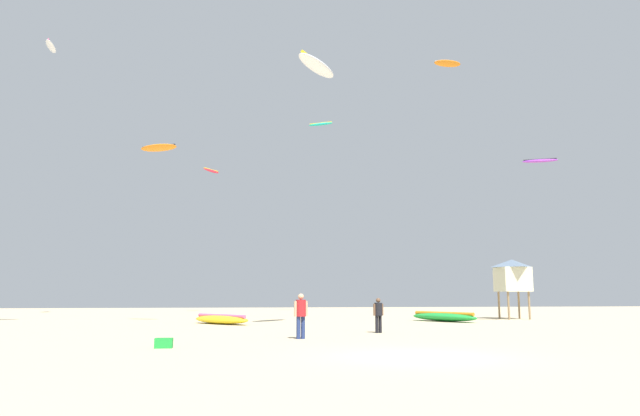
% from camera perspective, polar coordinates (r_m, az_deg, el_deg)
% --- Properties ---
extents(ground_plane, '(120.00, 120.00, 0.00)m').
position_cam_1_polar(ground_plane, '(16.81, 9.81, -14.30)').
color(ground_plane, '#C6B28C').
extents(person_foreground, '(0.55, 0.40, 1.75)m').
position_cam_1_polar(person_foreground, '(22.98, -1.91, -10.26)').
color(person_foreground, navy).
rests_on(person_foreground, ground).
extents(person_midground, '(0.50, 0.35, 1.56)m').
position_cam_1_polar(person_midground, '(26.62, 5.79, -10.23)').
color(person_midground, black).
rests_on(person_midground, ground).
extents(kite_grounded_near, '(3.82, 5.11, 0.65)m').
position_cam_1_polar(kite_grounded_near, '(38.19, 12.12, -10.47)').
color(kite_grounded_near, green).
rests_on(kite_grounded_near, ground).
extents(kite_grounded_mid, '(4.00, 4.51, 0.57)m').
position_cam_1_polar(kite_grounded_mid, '(34.73, -9.75, -10.79)').
color(kite_grounded_mid, yellow).
rests_on(kite_grounded_mid, ground).
extents(lifeguard_tower, '(2.30, 2.30, 4.15)m').
position_cam_1_polar(lifeguard_tower, '(43.06, 18.48, -6.31)').
color(lifeguard_tower, '#8C704C').
rests_on(lifeguard_tower, ground).
extents(cooler_box, '(0.56, 0.36, 0.32)m').
position_cam_1_polar(cooler_box, '(19.85, -15.18, -12.76)').
color(cooler_box, green).
rests_on(cooler_box, ground).
extents(kite_aloft_0, '(2.20, 1.39, 0.35)m').
position_cam_1_polar(kite_aloft_0, '(38.53, 20.91, 4.39)').
color(kite_aloft_0, purple).
extents(kite_aloft_1, '(1.13, 2.67, 0.50)m').
position_cam_1_polar(kite_aloft_1, '(53.68, -25.06, 14.27)').
color(kite_aloft_1, white).
extents(kite_aloft_2, '(1.79, 2.08, 0.51)m').
position_cam_1_polar(kite_aloft_2, '(56.31, -10.70, 3.65)').
color(kite_aloft_2, red).
extents(kite_aloft_3, '(2.63, 1.90, 0.43)m').
position_cam_1_polar(kite_aloft_3, '(59.17, 0.07, 8.29)').
color(kite_aloft_3, '#19B29E').
extents(kite_aloft_5, '(3.01, 3.79, 0.48)m').
position_cam_1_polar(kite_aloft_5, '(32.90, -0.32, 13.86)').
color(kite_aloft_5, white).
extents(kite_aloft_6, '(2.45, 0.84, 0.60)m').
position_cam_1_polar(kite_aloft_6, '(52.30, 12.47, 13.78)').
color(kite_aloft_6, orange).
extents(kite_aloft_7, '(2.61, 1.78, 0.48)m').
position_cam_1_polar(kite_aloft_7, '(37.32, -15.66, 5.76)').
color(kite_aloft_7, orange).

